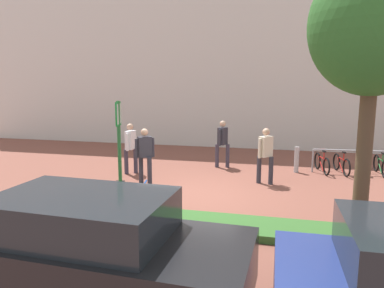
% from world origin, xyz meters
% --- Properties ---
extents(ground_plane, '(60.00, 60.00, 0.00)m').
position_xyz_m(ground_plane, '(0.00, 0.00, 0.00)').
color(ground_plane, brown).
extents(building_facade, '(28.00, 1.20, 10.00)m').
position_xyz_m(building_facade, '(0.00, 8.20, 5.00)').
color(building_facade, silver).
rests_on(building_facade, ground).
extents(planter_strip, '(7.00, 1.10, 0.16)m').
position_xyz_m(planter_strip, '(0.42, -2.30, 0.08)').
color(planter_strip, '#336028').
rests_on(planter_strip, ground).
extents(tree_sidewalk, '(2.25, 2.25, 5.30)m').
position_xyz_m(tree_sidewalk, '(3.78, -2.42, 4.01)').
color(tree_sidewalk, brown).
rests_on(tree_sidewalk, ground).
extents(parking_sign_post, '(0.09, 0.36, 2.68)m').
position_xyz_m(parking_sign_post, '(-1.17, -2.30, 1.74)').
color(parking_sign_post, '#2D7238').
rests_on(parking_sign_post, ground).
extents(bike_at_sign, '(1.66, 0.48, 0.86)m').
position_xyz_m(bike_at_sign, '(-1.08, -2.09, 0.35)').
color(bike_at_sign, black).
rests_on(bike_at_sign, ground).
extents(bike_rack_cluster, '(3.20, 1.71, 0.83)m').
position_xyz_m(bike_rack_cluster, '(4.95, 3.56, 0.35)').
color(bike_rack_cluster, '#99999E').
rests_on(bike_rack_cluster, ground).
extents(bollard_steel, '(0.16, 0.16, 0.90)m').
position_xyz_m(bollard_steel, '(2.83, 3.27, 0.45)').
color(bollard_steel, '#ADADB2').
rests_on(bollard_steel, ground).
extents(person_casual_tan, '(0.50, 0.49, 1.72)m').
position_xyz_m(person_casual_tan, '(1.84, 1.53, 0.98)').
color(person_casual_tan, '#2D2D38').
rests_on(person_casual_tan, ground).
extents(person_suited_navy, '(0.49, 0.44, 1.72)m').
position_xyz_m(person_suited_navy, '(-1.70, 0.59, 0.98)').
color(person_suited_navy, '#2D2D38').
rests_on(person_suited_navy, ground).
extents(person_suited_dark, '(0.52, 0.59, 1.72)m').
position_xyz_m(person_suited_dark, '(0.21, 3.42, 0.98)').
color(person_suited_dark, '#383342').
rests_on(person_suited_dark, ground).
extents(person_shirt_white, '(0.41, 0.61, 1.72)m').
position_xyz_m(person_shirt_white, '(-2.67, 1.74, 0.98)').
color(person_shirt_white, '#383342').
rests_on(person_shirt_white, ground).
extents(car_black_suv, '(4.36, 2.14, 1.54)m').
position_xyz_m(car_black_suv, '(-0.21, -5.27, 0.76)').
color(car_black_suv, black).
rests_on(car_black_suv, ground).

